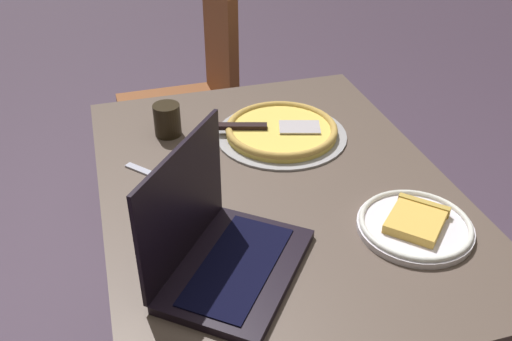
% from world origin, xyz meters
% --- Properties ---
extents(dining_table, '(1.08, 0.80, 0.75)m').
position_xyz_m(dining_table, '(0.00, 0.00, 0.67)').
color(dining_table, brown).
rests_on(dining_table, ground_plane).
extents(laptop, '(0.38, 0.36, 0.26)m').
position_xyz_m(laptop, '(0.24, -0.19, 0.81)').
color(laptop, black).
rests_on(laptop, dining_table).
extents(pizza_plate, '(0.24, 0.24, 0.04)m').
position_xyz_m(pizza_plate, '(0.24, 0.23, 0.77)').
color(pizza_plate, silver).
rests_on(pizza_plate, dining_table).
extents(pizza_tray, '(0.35, 0.35, 0.04)m').
position_xyz_m(pizza_tray, '(-0.21, 0.08, 0.77)').
color(pizza_tray, '#99989E').
rests_on(pizza_tray, dining_table).
extents(table_knife, '(0.19, 0.17, 0.01)m').
position_xyz_m(table_knife, '(-0.07, -0.23, 0.76)').
color(table_knife, '#B4B4CC').
rests_on(table_knife, dining_table).
extents(drink_cup, '(0.07, 0.07, 0.09)m').
position_xyz_m(drink_cup, '(-0.30, -0.21, 0.80)').
color(drink_cup, black).
rests_on(drink_cup, dining_table).
extents(chair_near, '(0.43, 0.43, 0.96)m').
position_xyz_m(chair_near, '(-0.97, -0.02, 0.54)').
color(chair_near, brown).
rests_on(chair_near, ground_plane).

